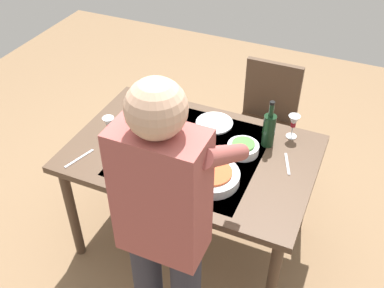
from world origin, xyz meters
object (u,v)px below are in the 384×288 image
object	(u,v)px
chair_near	(266,117)
water_cup_near_right	(170,121)
side_bowl_salad	(243,148)
wine_glass_left	(294,122)
person_server	(165,228)
wine_glass_right	(109,124)
serving_bowl_pasta	(212,176)
dining_table	(192,162)
water_cup_near_left	(189,136)
wine_bottle	(269,129)
dinner_plate_near	(150,166)
dinner_plate_far	(214,123)

from	to	relation	value
chair_near	water_cup_near_right	xyz separation A→B (m)	(0.43, 0.70, 0.30)
side_bowl_salad	wine_glass_left	bearing A→B (deg)	-130.38
person_server	wine_glass_right	xyz separation A→B (m)	(0.68, -0.63, -0.09)
serving_bowl_pasta	wine_glass_right	bearing A→B (deg)	-8.14
dining_table	water_cup_near_left	size ratio (longest dim) A/B	15.34
chair_near	serving_bowl_pasta	world-z (taller)	chair_near
dining_table	serving_bowl_pasta	bearing A→B (deg)	136.15
wine_glass_right	person_server	bearing A→B (deg)	137.05
wine_bottle	wine_glass_left	xyz separation A→B (m)	(-0.11, -0.13, -0.01)
serving_bowl_pasta	dinner_plate_near	xyz separation A→B (m)	(0.35, 0.03, -0.03)
person_server	wine_bottle	distance (m)	0.97
wine_glass_right	water_cup_near_left	world-z (taller)	wine_glass_right
dining_table	dinner_plate_far	size ratio (longest dim) A/B	6.08
water_cup_near_left	serving_bowl_pasta	bearing A→B (deg)	133.70
dining_table	water_cup_near_right	size ratio (longest dim) A/B	13.03
person_server	wine_glass_left	world-z (taller)	person_server
water_cup_near_left	dinner_plate_near	size ratio (longest dim) A/B	0.40
wine_glass_left	water_cup_near_right	distance (m)	0.73
dinner_plate_far	person_server	bearing A→B (deg)	99.62
chair_near	water_cup_near_right	distance (m)	0.87
wine_glass_left	water_cup_near_left	xyz separation A→B (m)	(0.54, 0.29, -0.06)
wine_glass_left	wine_glass_right	size ratio (longest dim) A/B	1.00
person_server	dinner_plate_near	xyz separation A→B (m)	(0.35, -0.50, -0.18)
dinner_plate_near	wine_glass_right	bearing A→B (deg)	-21.58
wine_glass_left	water_cup_near_right	size ratio (longest dim) A/B	1.41
chair_near	wine_bottle	world-z (taller)	wine_bottle
water_cup_near_right	wine_bottle	bearing A→B (deg)	-171.42
wine_glass_left	side_bowl_salad	world-z (taller)	wine_glass_left
wine_glass_right	dinner_plate_near	xyz separation A→B (m)	(-0.33, 0.13, -0.10)
chair_near	wine_glass_right	distance (m)	1.22
side_bowl_salad	dinner_plate_near	bearing A→B (deg)	37.42
serving_bowl_pasta	side_bowl_salad	distance (m)	0.30
chair_near	wine_glass_left	bearing A→B (deg)	119.35
water_cup_near_left	person_server	bearing A→B (deg)	107.12
side_bowl_salad	wine_bottle	bearing A→B (deg)	-129.70
dining_table	serving_bowl_pasta	size ratio (longest dim) A/B	4.66
water_cup_near_left	side_bowl_salad	xyz separation A→B (m)	(-0.32, -0.03, -0.01)
person_server	chair_near	bearing A→B (deg)	-90.85
person_server	wine_bottle	bearing A→B (deg)	-100.89
side_bowl_salad	wine_glass_right	bearing A→B (deg)	14.24
dining_table	water_cup_near_right	distance (m)	0.29
dinner_plate_near	person_server	bearing A→B (deg)	124.65
wine_glass_right	dinner_plate_far	world-z (taller)	wine_glass_right
dining_table	water_cup_near_left	world-z (taller)	water_cup_near_left
person_server	dinner_plate_near	distance (m)	0.64
dining_table	wine_bottle	xyz separation A→B (m)	(-0.38, -0.23, 0.19)
dining_table	wine_glass_right	distance (m)	0.53
person_server	water_cup_near_left	size ratio (longest dim) A/B	18.53
dinner_plate_near	dinner_plate_far	xyz separation A→B (m)	(-0.17, -0.52, 0.00)
dinner_plate_near	dinner_plate_far	world-z (taller)	same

